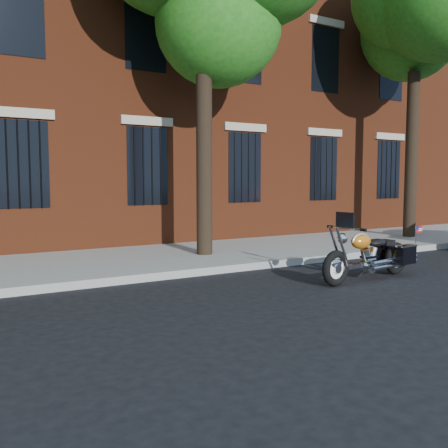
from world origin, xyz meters
TOP-DOWN VIEW (x-y plane):
  - ground at (0.00, 0.00)m, footprint 120.00×120.00m
  - curb at (0.00, 1.38)m, footprint 40.00×0.16m
  - sidewalk at (0.00, 3.26)m, footprint 40.00×3.60m
  - building at (0.00, 10.06)m, footprint 26.00×10.08m
  - tree_right at (7.42, 2.96)m, footprint 4.12×3.92m
  - motorcycle at (2.13, -0.61)m, footprint 2.57×0.90m

SIDE VIEW (x-z plane):
  - ground at x=0.00m, z-range 0.00..0.00m
  - curb at x=0.00m, z-range 0.00..0.15m
  - sidewalk at x=0.00m, z-range 0.00..0.15m
  - motorcycle at x=2.13m, z-range -0.21..1.07m
  - building at x=0.00m, z-range 0.00..12.00m
  - tree_right at x=7.42m, z-range 1.91..10.45m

